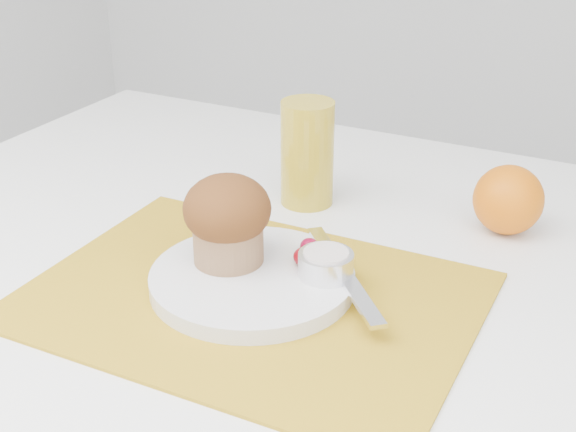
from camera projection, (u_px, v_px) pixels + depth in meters
The scene contains 10 objects.
placemat at pixel (251, 298), 0.81m from camera, with size 0.44×0.32×0.00m, color #B48819.
plate at pixel (252, 280), 0.82m from camera, with size 0.21×0.21×0.02m, color silver.
ramekin at pixel (326, 264), 0.80m from camera, with size 0.06×0.06×0.02m, color silver.
cream at pixel (326, 254), 0.80m from camera, with size 0.05×0.05×0.01m, color beige.
raspberry_near at pixel (309, 246), 0.85m from camera, with size 0.02×0.02×0.02m, color #5C0219.
raspberry_far at pixel (303, 257), 0.82m from camera, with size 0.02×0.02×0.02m, color #5D0208.
butter_knife at pixel (343, 273), 0.81m from camera, with size 0.20×0.02×0.01m, color white.
orange at pixel (508, 200), 0.93m from camera, with size 0.08×0.08×0.08m, color orange.
juice_glass at pixel (307, 153), 0.99m from camera, with size 0.07×0.07×0.13m, color gold.
muffin at pixel (227, 218), 0.82m from camera, with size 0.09×0.09×0.09m.
Camera 1 is at (0.30, -0.67, 1.18)m, focal length 50.00 mm.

